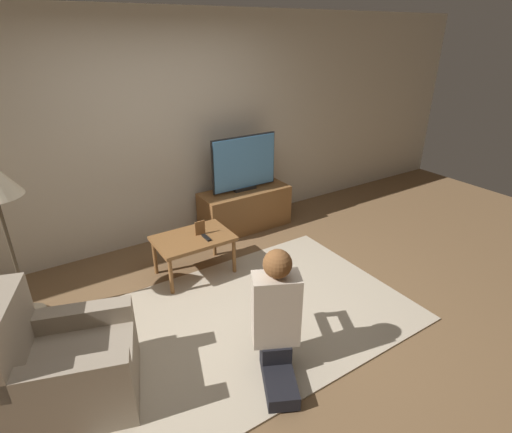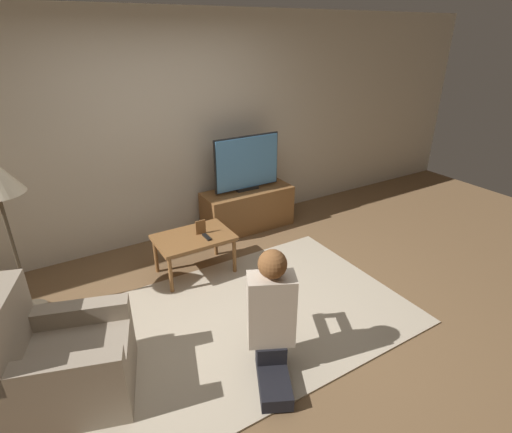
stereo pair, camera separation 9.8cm
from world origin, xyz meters
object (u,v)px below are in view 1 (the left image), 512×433
object	(u,v)px
person_kneeling	(276,314)
armchair	(67,369)
coffee_table	(193,241)
tv	(244,163)

from	to	relation	value
person_kneeling	armchair	bearing A→B (deg)	4.65
coffee_table	armchair	bearing A→B (deg)	-144.30
tv	coffee_table	size ratio (longest dim) A/B	1.13
coffee_table	person_kneeling	distance (m)	1.55
armchair	person_kneeling	size ratio (longest dim) A/B	0.97
tv	armchair	size ratio (longest dim) A/B	0.89
tv	armchair	bearing A→B (deg)	-145.64
tv	armchair	xyz separation A→B (m)	(-2.42, -1.66, -0.59)
person_kneeling	coffee_table	bearing A→B (deg)	-65.89
tv	person_kneeling	xyz separation A→B (m)	(-1.07, -2.19, -0.36)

